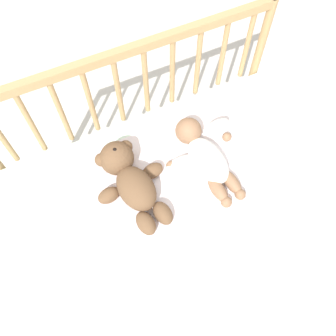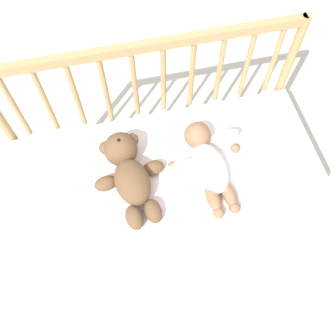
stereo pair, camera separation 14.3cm
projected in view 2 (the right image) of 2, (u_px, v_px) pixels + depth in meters
The scene contains 6 objects.
ground_plane at pixel (168, 219), 1.95m from camera, with size 12.00×12.00×0.00m, color silver.
crib_mattress at pixel (167, 199), 1.72m from camera, with size 1.24×0.59×0.52m.
crib_rail at pixel (150, 92), 1.53m from camera, with size 1.24×0.04×0.91m.
blanket at pixel (173, 177), 1.48m from camera, with size 0.81×0.50×0.01m.
teddy_bear at pixel (129, 171), 1.43m from camera, with size 0.29×0.40×0.14m.
baby at pixel (208, 162), 1.47m from camera, with size 0.31×0.41×0.11m.
Camera 2 is at (-0.15, -0.67, 1.85)m, focal length 40.00 mm.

